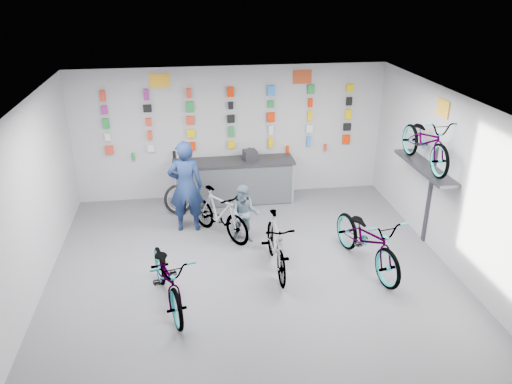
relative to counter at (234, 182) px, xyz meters
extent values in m
plane|color=#4B4B4F|center=(0.00, -3.54, -0.49)|extent=(8.00, 8.00, 0.00)
plane|color=white|center=(0.00, -3.54, 2.51)|extent=(8.00, 8.00, 0.00)
plane|color=#B3B3B6|center=(0.00, 0.46, 1.01)|extent=(7.00, 0.00, 7.00)
plane|color=#B3B3B6|center=(-3.50, -3.54, 1.01)|extent=(0.00, 8.00, 8.00)
plane|color=#B3B3B6|center=(3.50, -3.54, 1.01)|extent=(0.00, 8.00, 8.00)
cube|color=black|center=(0.00, 0.01, -0.04)|extent=(2.60, 0.60, 0.90)
cube|color=silver|center=(0.00, -0.29, -0.01)|extent=(2.60, 0.02, 0.90)
cube|color=silver|center=(-1.30, -0.29, -0.01)|extent=(0.04, 0.04, 0.96)
cube|color=silver|center=(1.30, -0.29, -0.01)|extent=(0.04, 0.04, 0.96)
cube|color=black|center=(0.00, 0.01, 0.48)|extent=(2.70, 0.66, 0.06)
cube|color=red|center=(-2.70, 0.39, 0.76)|extent=(0.17, 0.06, 0.19)
cube|color=silver|center=(-1.80, 0.39, 0.76)|extent=(0.14, 0.06, 0.16)
cube|color=red|center=(-0.90, 0.39, 0.76)|extent=(0.16, 0.06, 0.19)
cube|color=#EDC200|center=(0.00, 0.39, 0.76)|extent=(0.14, 0.06, 0.17)
cube|color=#EDC200|center=(0.90, 0.39, 0.76)|extent=(0.09, 0.06, 0.23)
cube|color=blue|center=(1.80, 0.39, 0.76)|extent=(0.09, 0.06, 0.23)
cube|color=red|center=(2.70, 0.39, 0.76)|extent=(0.17, 0.06, 0.21)
cube|color=silver|center=(-2.70, 0.39, 1.06)|extent=(0.12, 0.06, 0.16)
cube|color=red|center=(-1.80, 0.39, 1.06)|extent=(0.09, 0.06, 0.20)
cube|color=#EDC200|center=(-0.90, 0.39, 1.06)|extent=(0.17, 0.06, 0.19)
cube|color=#1F7F34|center=(0.00, 0.39, 1.06)|extent=(0.11, 0.06, 0.23)
cube|color=silver|center=(0.90, 0.39, 1.06)|extent=(0.10, 0.06, 0.20)
cube|color=silver|center=(1.80, 0.39, 1.06)|extent=(0.14, 0.06, 0.18)
cube|color=black|center=(2.70, 0.39, 1.06)|extent=(0.17, 0.06, 0.16)
cube|color=#1F7F34|center=(-2.70, 0.39, 1.36)|extent=(0.13, 0.06, 0.23)
cube|color=red|center=(-1.80, 0.39, 1.36)|extent=(0.12, 0.06, 0.17)
cube|color=red|center=(-0.90, 0.39, 1.36)|extent=(0.17, 0.06, 0.19)
cube|color=black|center=(0.00, 0.39, 1.36)|extent=(0.16, 0.06, 0.18)
cube|color=red|center=(0.90, 0.39, 1.36)|extent=(0.17, 0.06, 0.21)
cube|color=#EDC200|center=(1.80, 0.39, 1.36)|extent=(0.10, 0.06, 0.23)
cube|color=#EDC200|center=(2.70, 0.39, 1.36)|extent=(0.14, 0.06, 0.22)
cube|color=#8F2278|center=(-2.70, 0.39, 1.66)|extent=(0.13, 0.06, 0.18)
cube|color=black|center=(-1.80, 0.39, 1.66)|extent=(0.18, 0.06, 0.16)
cube|color=#1F7F34|center=(-0.90, 0.39, 1.66)|extent=(0.17, 0.06, 0.23)
cube|color=black|center=(0.00, 0.39, 1.66)|extent=(0.11, 0.06, 0.16)
cube|color=#1F7F34|center=(0.90, 0.39, 1.66)|extent=(0.14, 0.06, 0.16)
cube|color=red|center=(1.80, 0.39, 1.66)|extent=(0.09, 0.06, 0.20)
cube|color=black|center=(2.70, 0.39, 1.66)|extent=(0.13, 0.06, 0.19)
cube|color=red|center=(-2.70, 0.39, 1.96)|extent=(0.11, 0.06, 0.23)
cube|color=#8F2278|center=(-1.80, 0.39, 1.96)|extent=(0.11, 0.06, 0.23)
cube|color=red|center=(-0.90, 0.39, 1.96)|extent=(0.10, 0.06, 0.21)
cube|color=red|center=(0.00, 0.39, 1.96)|extent=(0.14, 0.06, 0.22)
cube|color=blue|center=(0.90, 0.39, 1.96)|extent=(0.16, 0.06, 0.23)
cube|color=#1F7F34|center=(1.80, 0.39, 1.96)|extent=(0.16, 0.06, 0.20)
cube|color=#EDC200|center=(2.70, 0.39, 1.96)|extent=(0.15, 0.06, 0.17)
cylinder|color=#1F7F34|center=(-2.20, 0.37, 0.59)|extent=(0.07, 0.07, 0.16)
cylinder|color=black|center=(-1.30, 0.37, 0.59)|extent=(0.07, 0.07, 0.16)
cylinder|color=#8F2278|center=(0.40, 0.37, 0.59)|extent=(0.07, 0.07, 0.16)
cylinder|color=red|center=(1.30, 0.37, 0.59)|extent=(0.07, 0.07, 0.16)
cylinder|color=red|center=(2.20, 0.37, 0.59)|extent=(0.07, 0.07, 0.16)
cube|color=#333338|center=(3.30, -2.34, 1.06)|extent=(0.38, 1.90, 0.06)
cube|color=#333338|center=(3.48, -2.34, 0.51)|extent=(0.04, 0.10, 2.00)
cube|color=yellow|center=(-1.50, 0.44, 2.23)|extent=(0.42, 0.02, 0.30)
cube|color=#BD431D|center=(1.60, 0.44, 2.23)|extent=(0.42, 0.02, 0.30)
cube|color=yellow|center=(3.48, -2.34, 2.16)|extent=(0.02, 0.40, 0.30)
imported|color=gray|center=(-1.42, -3.68, 0.01)|extent=(1.08, 2.01, 1.00)
imported|color=gray|center=(0.43, -2.95, 0.02)|extent=(0.48, 1.69, 1.02)
imported|color=gray|center=(2.04, -3.06, 0.06)|extent=(1.12, 2.18, 1.09)
imported|color=gray|center=(-0.45, -1.58, 0.01)|extent=(1.36, 1.61, 1.00)
imported|color=gray|center=(3.25, -2.34, 1.57)|extent=(0.63, 1.80, 0.95)
imported|color=#14244A|center=(-1.07, -1.19, 0.46)|extent=(0.71, 0.49, 1.89)
imported|color=slate|center=(0.01, -1.86, 0.10)|extent=(0.64, 0.53, 1.18)
torus|color=black|center=(-1.25, -0.37, -0.17)|extent=(0.71, 0.48, 0.65)
torus|color=silver|center=(-1.25, -0.37, -0.17)|extent=(0.57, 0.36, 0.52)
cube|color=black|center=(0.38, 0.01, 0.62)|extent=(0.33, 0.34, 0.22)
camera|label=1|loc=(-1.01, -10.37, 4.34)|focal=35.00mm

